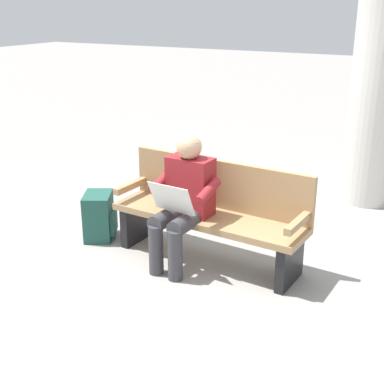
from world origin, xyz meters
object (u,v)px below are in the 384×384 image
(person_seated, at_px, (184,198))
(backpack, at_px, (99,216))
(bench_near, at_px, (211,211))
(support_pillar, at_px, (381,58))

(person_seated, relative_size, backpack, 2.55)
(person_seated, bearing_deg, bench_near, -122.39)
(backpack, bearing_deg, support_pillar, -131.87)
(bench_near, relative_size, person_seated, 1.55)
(bench_near, xyz_separation_m, person_seated, (0.16, 0.22, 0.17))
(backpack, relative_size, support_pillar, 0.14)
(backpack, distance_m, support_pillar, 3.47)
(bench_near, relative_size, backpack, 3.95)
(person_seated, xyz_separation_m, support_pillar, (-1.10, -2.44, 1.03))
(backpack, bearing_deg, bench_near, -172.95)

